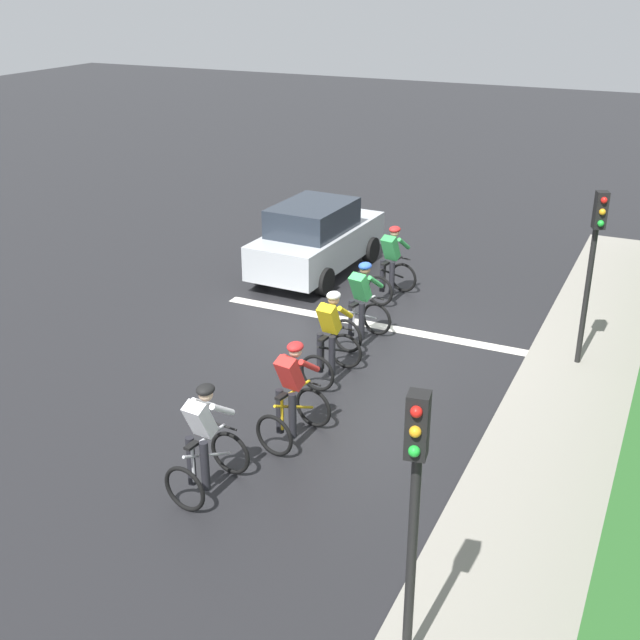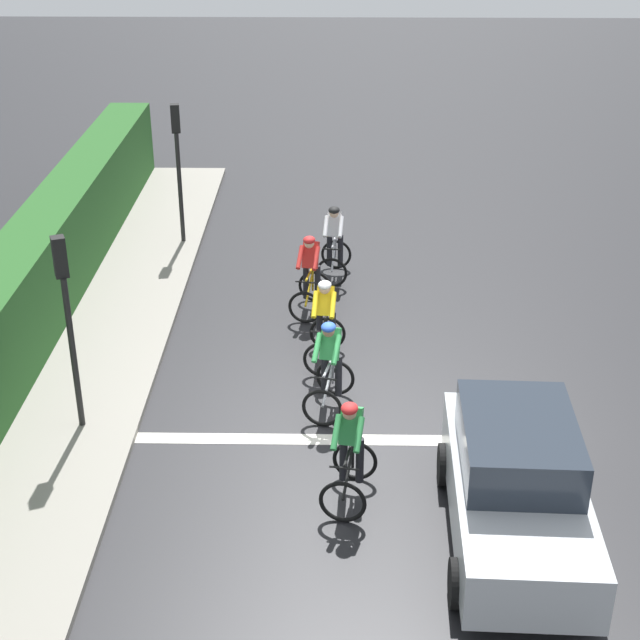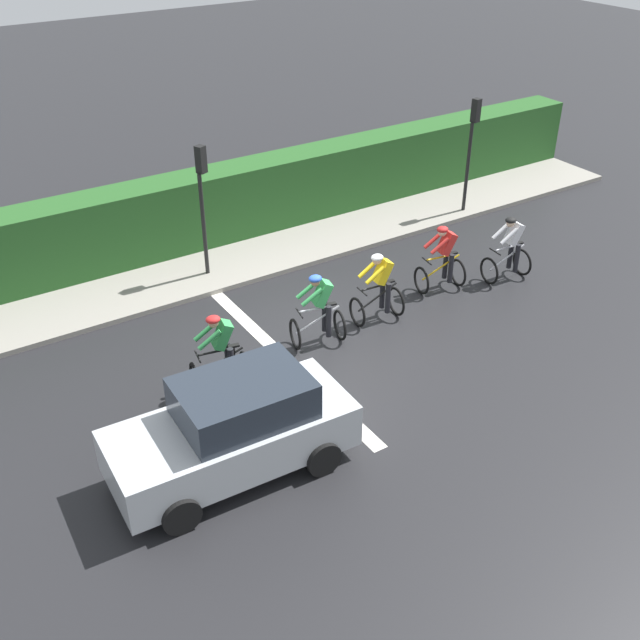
{
  "view_description": "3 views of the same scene",
  "coord_description": "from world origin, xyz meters",
  "px_view_note": "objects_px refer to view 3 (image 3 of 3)",
  "views": [
    {
      "loc": [
        -5.34,
        13.32,
        6.71
      ],
      "look_at": [
        0.22,
        1.48,
        1.03
      ],
      "focal_mm": 45.14,
      "sensor_mm": 36.0,
      "label": 1
    },
    {
      "loc": [
        0.07,
        -13.77,
        8.6
      ],
      "look_at": [
        -0.16,
        0.97,
        1.21
      ],
      "focal_mm": 53.87,
      "sensor_mm": 36.0,
      "label": 2
    },
    {
      "loc": [
        11.44,
        -7.29,
        9.0
      ],
      "look_at": [
        0.34,
        -0.16,
        0.81
      ],
      "focal_mm": 42.36,
      "sensor_mm": 36.0,
      "label": 3
    }
  ],
  "objects_px": {
    "cyclist_second": "(443,259)",
    "traffic_light_near_crossing": "(203,192)",
    "cyclist_fourth": "(319,311)",
    "traffic_light_far_junction": "(472,139)",
    "cyclist_mid": "(379,289)",
    "cyclist_trailing": "(221,354)",
    "cyclist_lead": "(509,249)",
    "car_silver": "(235,428)"
  },
  "relations": [
    {
      "from": "car_silver",
      "to": "cyclist_lead",
      "type": "bearing_deg",
      "value": 105.69
    },
    {
      "from": "cyclist_lead",
      "to": "cyclist_second",
      "type": "xyz_separation_m",
      "value": [
        -0.48,
        -1.7,
        0.0
      ]
    },
    {
      "from": "traffic_light_far_junction",
      "to": "cyclist_mid",
      "type": "bearing_deg",
      "value": -58.9
    },
    {
      "from": "cyclist_lead",
      "to": "cyclist_mid",
      "type": "height_order",
      "value": "same"
    },
    {
      "from": "cyclist_fourth",
      "to": "cyclist_trailing",
      "type": "relative_size",
      "value": 1.0
    },
    {
      "from": "cyclist_fourth",
      "to": "traffic_light_far_junction",
      "type": "relative_size",
      "value": 0.5
    },
    {
      "from": "cyclist_mid",
      "to": "cyclist_trailing",
      "type": "relative_size",
      "value": 1.0
    },
    {
      "from": "cyclist_fourth",
      "to": "traffic_light_near_crossing",
      "type": "xyz_separation_m",
      "value": [
        -4.03,
        -0.68,
        1.43
      ]
    },
    {
      "from": "traffic_light_near_crossing",
      "to": "cyclist_trailing",
      "type": "bearing_deg",
      "value": -22.37
    },
    {
      "from": "cyclist_lead",
      "to": "cyclist_mid",
      "type": "relative_size",
      "value": 1.0
    },
    {
      "from": "cyclist_fourth",
      "to": "traffic_light_far_junction",
      "type": "height_order",
      "value": "traffic_light_far_junction"
    },
    {
      "from": "car_silver",
      "to": "traffic_light_near_crossing",
      "type": "distance_m",
      "value": 7.18
    },
    {
      "from": "cyclist_mid",
      "to": "cyclist_fourth",
      "type": "relative_size",
      "value": 1.0
    },
    {
      "from": "car_silver",
      "to": "traffic_light_far_junction",
      "type": "relative_size",
      "value": 1.25
    },
    {
      "from": "cyclist_fourth",
      "to": "car_silver",
      "type": "relative_size",
      "value": 0.4
    },
    {
      "from": "cyclist_second",
      "to": "cyclist_lead",
      "type": "bearing_deg",
      "value": 74.35
    },
    {
      "from": "car_silver",
      "to": "traffic_light_far_junction",
      "type": "distance_m",
      "value": 12.27
    },
    {
      "from": "cyclist_second",
      "to": "cyclist_mid",
      "type": "relative_size",
      "value": 1.0
    },
    {
      "from": "cyclist_lead",
      "to": "cyclist_trailing",
      "type": "relative_size",
      "value": 1.0
    },
    {
      "from": "cyclist_second",
      "to": "traffic_light_near_crossing",
      "type": "height_order",
      "value": "traffic_light_near_crossing"
    },
    {
      "from": "cyclist_fourth",
      "to": "traffic_light_far_junction",
      "type": "bearing_deg",
      "value": 115.67
    },
    {
      "from": "cyclist_fourth",
      "to": "traffic_light_near_crossing",
      "type": "height_order",
      "value": "traffic_light_near_crossing"
    },
    {
      "from": "cyclist_lead",
      "to": "cyclist_fourth",
      "type": "bearing_deg",
      "value": -90.68
    },
    {
      "from": "traffic_light_near_crossing",
      "to": "traffic_light_far_junction",
      "type": "bearing_deg",
      "value": 86.31
    },
    {
      "from": "cyclist_fourth",
      "to": "cyclist_lead",
      "type": "bearing_deg",
      "value": 89.32
    },
    {
      "from": "cyclist_fourth",
      "to": "cyclist_trailing",
      "type": "xyz_separation_m",
      "value": [
        0.31,
        -2.46,
        0.0
      ]
    },
    {
      "from": "cyclist_trailing",
      "to": "car_silver",
      "type": "distance_m",
      "value": 2.37
    },
    {
      "from": "cyclist_trailing",
      "to": "car_silver",
      "type": "xyz_separation_m",
      "value": [
        2.22,
        -0.83,
        0.08
      ]
    },
    {
      "from": "cyclist_mid",
      "to": "cyclist_trailing",
      "type": "xyz_separation_m",
      "value": [
        0.4,
        -4.09,
        0.0
      ]
    },
    {
      "from": "cyclist_lead",
      "to": "car_silver",
      "type": "bearing_deg",
      "value": -74.31
    },
    {
      "from": "cyclist_lead",
      "to": "cyclist_trailing",
      "type": "xyz_separation_m",
      "value": [
        0.24,
        -7.92,
        0.0
      ]
    },
    {
      "from": "cyclist_lead",
      "to": "cyclist_trailing",
      "type": "bearing_deg",
      "value": -88.24
    },
    {
      "from": "cyclist_trailing",
      "to": "cyclist_fourth",
      "type": "bearing_deg",
      "value": 97.13
    },
    {
      "from": "car_silver",
      "to": "traffic_light_far_junction",
      "type": "bearing_deg",
      "value": 119.65
    },
    {
      "from": "traffic_light_near_crossing",
      "to": "cyclist_mid",
      "type": "bearing_deg",
      "value": 30.42
    },
    {
      "from": "cyclist_lead",
      "to": "cyclist_fourth",
      "type": "height_order",
      "value": "same"
    },
    {
      "from": "cyclist_second",
      "to": "traffic_light_near_crossing",
      "type": "xyz_separation_m",
      "value": [
        -3.61,
        -4.43,
        1.43
      ]
    },
    {
      "from": "traffic_light_near_crossing",
      "to": "traffic_light_far_junction",
      "type": "relative_size",
      "value": 1.0
    },
    {
      "from": "cyclist_second",
      "to": "cyclist_fourth",
      "type": "bearing_deg",
      "value": -83.72
    },
    {
      "from": "traffic_light_near_crossing",
      "to": "cyclist_fourth",
      "type": "bearing_deg",
      "value": 9.55
    },
    {
      "from": "traffic_light_far_junction",
      "to": "car_silver",
      "type": "bearing_deg",
      "value": -60.35
    },
    {
      "from": "traffic_light_far_junction",
      "to": "cyclist_fourth",
      "type": "bearing_deg",
      "value": -64.33
    }
  ]
}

